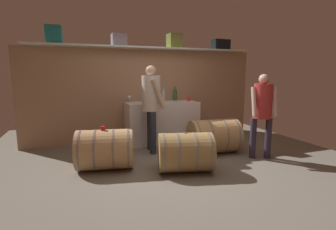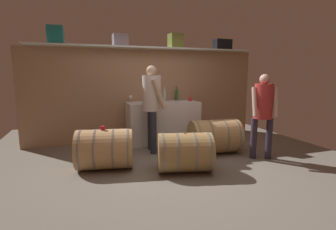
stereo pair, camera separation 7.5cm
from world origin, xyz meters
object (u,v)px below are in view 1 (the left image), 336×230
(toolcase_grey, at_px, (119,40))
(wine_barrel_flank, at_px, (185,152))
(red_funnel, at_px, (189,98))
(tasting_cup, at_px, (103,128))
(toolcase_olive, at_px, (174,41))
(work_cabinet, at_px, (162,122))
(toolcase_black, at_px, (221,45))
(visitor_tasting, at_px, (152,100))
(wine_barrel_near, at_px, (105,149))
(winemaker_pouring, at_px, (262,107))
(wine_bottle_green, at_px, (175,94))
(wine_bottle_clear, at_px, (163,95))
(wine_glass, at_px, (129,97))
(toolcase_teal, at_px, (54,35))
(wine_barrel_far, at_px, (214,136))

(toolcase_grey, relative_size, wine_barrel_flank, 0.32)
(red_funnel, distance_m, tasting_cup, 2.47)
(toolcase_olive, height_order, red_funnel, toolcase_olive)
(toolcase_grey, height_order, work_cabinet, toolcase_grey)
(toolcase_black, relative_size, visitor_tasting, 0.25)
(wine_barrel_near, height_order, winemaker_pouring, winemaker_pouring)
(wine_barrel_near, bearing_deg, toolcase_grey, 81.93)
(work_cabinet, bearing_deg, red_funnel, 2.91)
(red_funnel, distance_m, wine_barrel_near, 2.52)
(wine_barrel_flank, bearing_deg, wine_bottle_green, 86.85)
(wine_barrel_near, distance_m, visitor_tasting, 1.36)
(wine_bottle_clear, relative_size, wine_barrel_near, 0.34)
(tasting_cup, bearing_deg, wine_glass, 64.26)
(work_cabinet, distance_m, wine_glass, 0.90)
(wine_barrel_near, bearing_deg, wine_bottle_clear, 54.63)
(red_funnel, bearing_deg, visitor_tasting, -148.41)
(toolcase_teal, distance_m, wine_barrel_near, 2.57)
(winemaker_pouring, bearing_deg, red_funnel, -49.17)
(toolcase_grey, bearing_deg, toolcase_teal, 177.97)
(winemaker_pouring, bearing_deg, tasting_cup, 11.88)
(toolcase_black, relative_size, wine_glass, 2.86)
(toolcase_olive, height_order, wine_glass, toolcase_olive)
(red_funnel, relative_size, wine_barrel_near, 0.13)
(wine_bottle_green, xyz_separation_m, wine_barrel_near, (-1.80, -1.54, -0.71))
(toolcase_grey, height_order, toolcase_black, toolcase_grey)
(toolcase_black, height_order, wine_bottle_green, toolcase_black)
(wine_barrel_far, height_order, tasting_cup, tasting_cup)
(toolcase_olive, xyz_separation_m, visitor_tasting, (-0.80, -0.87, -1.22))
(wine_barrel_far, bearing_deg, red_funnel, 96.23)
(wine_barrel_flank, bearing_deg, red_funnel, 78.48)
(toolcase_black, height_order, red_funnel, toolcase_black)
(toolcase_olive, xyz_separation_m, wine_bottle_green, (0.04, 0.01, -1.21))
(toolcase_teal, xyz_separation_m, tasting_cup, (0.70, -1.52, -1.58))
(toolcase_teal, height_order, wine_barrel_flank, toolcase_teal)
(wine_barrel_near, bearing_deg, visitor_tasting, 44.86)
(red_funnel, height_order, wine_barrel_flank, red_funnel)
(wine_glass, distance_m, tasting_cup, 1.72)
(wine_barrel_far, bearing_deg, toolcase_black, 61.37)
(toolcase_teal, height_order, winemaker_pouring, toolcase_teal)
(wine_barrel_flank, distance_m, tasting_cup, 1.35)
(wine_bottle_clear, bearing_deg, wine_barrel_far, -63.75)
(red_funnel, xyz_separation_m, tasting_cup, (-2.07, -1.32, -0.29))
(wine_bottle_green, bearing_deg, wine_barrel_flank, -107.30)
(winemaker_pouring, bearing_deg, wine_bottle_clear, -35.44)
(toolcase_olive, relative_size, wine_barrel_near, 0.32)
(work_cabinet, xyz_separation_m, visitor_tasting, (-0.42, -0.63, 0.57))
(wine_bottle_clear, xyz_separation_m, wine_barrel_far, (0.61, -1.23, -0.72))
(wine_barrel_near, relative_size, visitor_tasting, 0.58)
(work_cabinet, height_order, wine_bottle_green, wine_bottle_green)
(toolcase_olive, distance_m, wine_bottle_green, 1.21)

